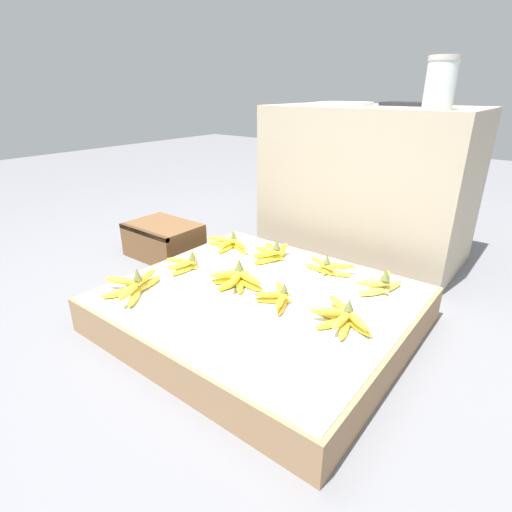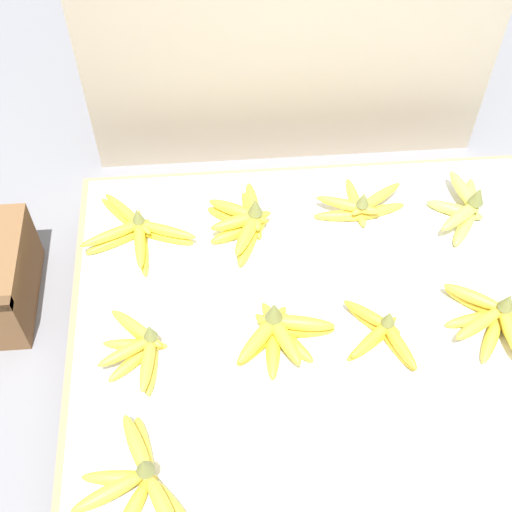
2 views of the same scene
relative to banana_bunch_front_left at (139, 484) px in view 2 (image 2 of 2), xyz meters
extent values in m
plane|color=slate|center=(0.38, 0.30, -0.17)|extent=(10.00, 10.00, 0.00)
cube|color=#997551|center=(0.38, 0.30, -0.10)|extent=(1.08, 0.96, 0.14)
cube|color=silver|center=(0.38, 0.30, -0.03)|extent=(1.05, 0.93, 0.00)
ellipsoid|color=gold|center=(0.00, 0.07, -0.02)|extent=(0.05, 0.14, 0.03)
ellipsoid|color=gold|center=(-0.04, 0.02, -0.02)|extent=(0.14, 0.04, 0.03)
ellipsoid|color=gold|center=(0.05, -0.04, -0.02)|extent=(0.11, 0.13, 0.03)
ellipsoid|color=gold|center=(0.00, 0.06, 0.01)|extent=(0.08, 0.14, 0.03)
ellipsoid|color=gold|center=(-0.05, -0.02, 0.01)|extent=(0.14, 0.08, 0.03)
ellipsoid|color=gold|center=(0.04, -0.05, 0.01)|extent=(0.08, 0.14, 0.03)
cone|color=olive|center=(0.01, 0.01, 0.05)|extent=(0.03, 0.03, 0.05)
ellipsoid|color=gold|center=(-0.02, 0.33, -0.02)|extent=(0.11, 0.11, 0.02)
ellipsoid|color=gold|center=(-0.02, 0.29, -0.02)|extent=(0.14, 0.04, 0.02)
ellipsoid|color=gold|center=(-0.02, 0.26, -0.02)|extent=(0.12, 0.11, 0.02)
ellipsoid|color=gold|center=(0.02, 0.24, -0.02)|extent=(0.03, 0.13, 0.02)
ellipsoid|color=gold|center=(-0.01, 0.32, 0.01)|extent=(0.11, 0.11, 0.02)
ellipsoid|color=gold|center=(-0.03, 0.27, 0.01)|extent=(0.13, 0.08, 0.02)
ellipsoid|color=gold|center=(0.01, 0.24, 0.01)|extent=(0.04, 0.14, 0.02)
cone|color=olive|center=(0.02, 0.29, 0.04)|extent=(0.03, 0.03, 0.04)
ellipsoid|color=yellow|center=(0.24, 0.29, -0.01)|extent=(0.14, 0.13, 0.03)
ellipsoid|color=yellow|center=(0.26, 0.27, -0.01)|extent=(0.05, 0.16, 0.03)
ellipsoid|color=yellow|center=(0.29, 0.29, -0.01)|extent=(0.13, 0.14, 0.03)
ellipsoid|color=yellow|center=(0.31, 0.31, -0.01)|extent=(0.16, 0.04, 0.03)
ellipsoid|color=yellow|center=(0.24, 0.28, 0.02)|extent=(0.13, 0.14, 0.03)
ellipsoid|color=yellow|center=(0.28, 0.28, 0.02)|extent=(0.09, 0.16, 0.03)
ellipsoid|color=yellow|center=(0.31, 0.30, 0.02)|extent=(0.16, 0.06, 0.03)
cone|color=olive|center=(0.27, 0.31, 0.06)|extent=(0.04, 0.04, 0.05)
ellipsoid|color=gold|center=(0.47, 0.31, -0.02)|extent=(0.11, 0.11, 0.02)
ellipsoid|color=gold|center=(0.46, 0.26, -0.02)|extent=(0.13, 0.10, 0.02)
ellipsoid|color=gold|center=(0.51, 0.25, -0.02)|extent=(0.08, 0.13, 0.02)
ellipsoid|color=gold|center=(0.47, 0.31, 0.01)|extent=(0.12, 0.11, 0.02)
ellipsoid|color=gold|center=(0.47, 0.26, 0.01)|extent=(0.12, 0.10, 0.02)
ellipsoid|color=gold|center=(0.51, 0.24, 0.01)|extent=(0.07, 0.13, 0.02)
cone|color=olive|center=(0.50, 0.29, 0.04)|extent=(0.03, 0.03, 0.04)
ellipsoid|color=gold|center=(0.70, 0.34, -0.02)|extent=(0.12, 0.11, 0.03)
ellipsoid|color=gold|center=(0.69, 0.30, -0.02)|extent=(0.14, 0.05, 0.03)
ellipsoid|color=gold|center=(0.71, 0.26, -0.02)|extent=(0.09, 0.13, 0.03)
ellipsoid|color=gold|center=(0.69, 0.34, 0.01)|extent=(0.13, 0.10, 0.03)
ellipsoid|color=gold|center=(0.69, 0.27, 0.01)|extent=(0.13, 0.09, 0.03)
ellipsoid|color=gold|center=(0.74, 0.26, 0.01)|extent=(0.03, 0.14, 0.03)
cone|color=olive|center=(0.74, 0.30, 0.05)|extent=(0.03, 0.03, 0.04)
ellipsoid|color=yellow|center=(-0.05, 0.63, -0.02)|extent=(0.13, 0.14, 0.02)
ellipsoid|color=yellow|center=(-0.06, 0.57, -0.02)|extent=(0.16, 0.09, 0.02)
ellipsoid|color=yellow|center=(-0.01, 0.54, -0.02)|extent=(0.04, 0.17, 0.02)
ellipsoid|color=yellow|center=(0.03, 0.58, -0.02)|extent=(0.16, 0.08, 0.02)
ellipsoid|color=yellow|center=(-0.04, 0.62, 0.01)|extent=(0.12, 0.14, 0.02)
ellipsoid|color=yellow|center=(-0.07, 0.57, 0.01)|extent=(0.16, 0.09, 0.02)
ellipsoid|color=yellow|center=(-0.01, 0.55, 0.01)|extent=(0.03, 0.17, 0.02)
ellipsoid|color=yellow|center=(0.04, 0.57, 0.01)|extent=(0.16, 0.08, 0.02)
cone|color=olive|center=(-0.01, 0.59, 0.04)|extent=(0.03, 0.03, 0.04)
ellipsoid|color=yellow|center=(0.24, 0.62, -0.02)|extent=(0.06, 0.15, 0.03)
ellipsoid|color=yellow|center=(0.20, 0.61, -0.02)|extent=(0.14, 0.09, 0.03)
ellipsoid|color=yellow|center=(0.21, 0.57, -0.02)|extent=(0.14, 0.08, 0.03)
ellipsoid|color=yellow|center=(0.23, 0.54, -0.02)|extent=(0.08, 0.14, 0.03)
ellipsoid|color=yellow|center=(0.25, 0.62, 0.01)|extent=(0.04, 0.15, 0.03)
ellipsoid|color=yellow|center=(0.21, 0.61, 0.01)|extent=(0.14, 0.09, 0.03)
ellipsoid|color=yellow|center=(0.22, 0.58, 0.01)|extent=(0.15, 0.06, 0.03)
ellipsoid|color=yellow|center=(0.23, 0.55, 0.01)|extent=(0.09, 0.14, 0.03)
cone|color=olive|center=(0.25, 0.59, 0.05)|extent=(0.03, 0.03, 0.05)
ellipsoid|color=gold|center=(0.53, 0.61, -0.02)|extent=(0.15, 0.06, 0.03)
ellipsoid|color=gold|center=(0.49, 0.64, -0.02)|extent=(0.04, 0.16, 0.03)
ellipsoid|color=gold|center=(0.46, 0.60, -0.02)|extent=(0.15, 0.03, 0.03)
ellipsoid|color=gold|center=(0.53, 0.63, 0.01)|extent=(0.14, 0.11, 0.03)
ellipsoid|color=gold|center=(0.47, 0.61, 0.01)|extent=(0.15, 0.08, 0.03)
cone|color=olive|center=(0.50, 0.60, 0.04)|extent=(0.03, 0.03, 0.04)
ellipsoid|color=gold|center=(0.76, 0.63, -0.01)|extent=(0.06, 0.14, 0.03)
ellipsoid|color=gold|center=(0.72, 0.60, -0.01)|extent=(0.13, 0.08, 0.03)
ellipsoid|color=gold|center=(0.73, 0.55, -0.01)|extent=(0.10, 0.13, 0.03)
ellipsoid|color=gold|center=(0.74, 0.63, 0.01)|extent=(0.06, 0.14, 0.03)
ellipsoid|color=gold|center=(0.72, 0.56, 0.01)|extent=(0.13, 0.10, 0.03)
cone|color=olive|center=(0.75, 0.58, 0.05)|extent=(0.04, 0.04, 0.05)
camera|label=1|loc=(1.20, -0.77, 0.69)|focal=28.00mm
camera|label=2|loc=(0.17, -0.45, 1.25)|focal=50.00mm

